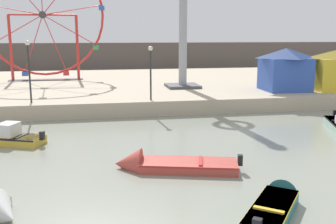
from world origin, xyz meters
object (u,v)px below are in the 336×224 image
(ferris_wheel_red_frame, at_px, (43,17))
(carnival_booth_blue_tent, at_px, (285,69))
(motorboat_mustard_yellow, at_px, (4,137))
(drop_tower_steel_tower, at_px, (183,5))
(motorboat_teal_painted, at_px, (276,203))
(promenade_lamp_near, at_px, (151,65))
(promenade_lamp_far, at_px, (29,63))
(motorboat_faded_red, at_px, (163,165))

(ferris_wheel_red_frame, distance_m, carnival_booth_blue_tent, 23.69)
(motorboat_mustard_yellow, relative_size, drop_tower_steel_tower, 0.26)
(motorboat_teal_painted, relative_size, ferris_wheel_red_frame, 0.31)
(ferris_wheel_red_frame, height_order, drop_tower_steel_tower, drop_tower_steel_tower)
(motorboat_mustard_yellow, distance_m, ferris_wheel_red_frame, 21.44)
(motorboat_teal_painted, xyz_separation_m, promenade_lamp_near, (-1.82, 16.03, 3.29))
(ferris_wheel_red_frame, distance_m, drop_tower_steel_tower, 14.77)
(promenade_lamp_far, bearing_deg, motorboat_faded_red, -59.49)
(ferris_wheel_red_frame, bearing_deg, motorboat_teal_painted, -70.82)
(motorboat_faded_red, relative_size, motorboat_teal_painted, 1.38)
(motorboat_faded_red, height_order, carnival_booth_blue_tent, carnival_booth_blue_tent)
(carnival_booth_blue_tent, distance_m, promenade_lamp_near, 11.94)
(promenade_lamp_near, distance_m, promenade_lamp_far, 8.14)
(drop_tower_steel_tower, bearing_deg, promenade_lamp_near, -120.38)
(motorboat_teal_painted, bearing_deg, drop_tower_steel_tower, 33.35)
(promenade_lamp_far, bearing_deg, promenade_lamp_near, -2.65)
(drop_tower_steel_tower, xyz_separation_m, promenade_lamp_near, (-3.71, -6.33, -4.52))
(motorboat_faded_red, xyz_separation_m, motorboat_mustard_yellow, (-7.45, 5.49, 0.10))
(promenade_lamp_near, bearing_deg, promenade_lamp_far, 177.35)
(ferris_wheel_red_frame, distance_m, promenade_lamp_near, 17.14)
(motorboat_mustard_yellow, distance_m, carnival_booth_blue_tent, 22.17)
(motorboat_mustard_yellow, relative_size, promenade_lamp_near, 1.02)
(motorboat_mustard_yellow, xyz_separation_m, drop_tower_steel_tower, (12.30, 12.33, 7.73))
(motorboat_teal_painted, distance_m, promenade_lamp_near, 16.46)
(motorboat_mustard_yellow, height_order, promenade_lamp_near, promenade_lamp_near)
(motorboat_teal_painted, xyz_separation_m, carnival_booth_blue_tent, (9.75, 18.91, 2.60))
(carnival_booth_blue_tent, relative_size, promenade_lamp_far, 0.95)
(motorboat_faded_red, relative_size, ferris_wheel_red_frame, 0.43)
(carnival_booth_blue_tent, distance_m, promenade_lamp_far, 19.88)
(motorboat_faded_red, relative_size, promenade_lamp_near, 1.42)
(ferris_wheel_red_frame, xyz_separation_m, promenade_lamp_near, (8.72, -14.27, -3.77))
(motorboat_teal_painted, distance_m, motorboat_mustard_yellow, 14.45)
(motorboat_teal_painted, bearing_deg, promenade_lamp_far, 69.42)
(motorboat_faded_red, distance_m, promenade_lamp_far, 14.22)
(motorboat_teal_painted, height_order, ferris_wheel_red_frame, ferris_wheel_red_frame)
(drop_tower_steel_tower, height_order, promenade_lamp_far, drop_tower_steel_tower)
(motorboat_mustard_yellow, relative_size, ferris_wheel_red_frame, 0.31)
(promenade_lamp_far, bearing_deg, motorboat_teal_painted, -58.77)
(ferris_wheel_red_frame, relative_size, promenade_lamp_near, 3.30)
(motorboat_faded_red, relative_size, carnival_booth_blue_tent, 1.36)
(motorboat_teal_painted, height_order, motorboat_mustard_yellow, motorboat_mustard_yellow)
(motorboat_faded_red, xyz_separation_m, drop_tower_steel_tower, (4.84, 17.82, 7.84))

